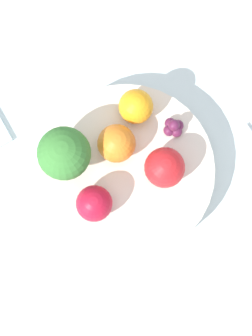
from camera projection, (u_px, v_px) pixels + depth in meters
ground_plane at (126, 177)px, 0.76m from camera, size 6.00×6.00×0.00m
table_surface at (126, 176)px, 0.75m from camera, size 1.20×1.20×0.02m
bowl at (126, 172)px, 0.72m from camera, size 0.22×0.22×0.04m
broccoli at (64, 154)px, 0.66m from camera, size 0.06×0.06×0.08m
apple_red at (165, 168)px, 0.67m from camera, size 0.05×0.05×0.05m
apple_green at (94, 203)px, 0.67m from camera, size 0.04×0.04×0.04m
orange_front at (136, 106)px, 0.69m from camera, size 0.04×0.04×0.04m
orange_back at (119, 143)px, 0.68m from camera, size 0.05×0.05×0.05m
grape_cluster at (174, 127)px, 0.70m from camera, size 0.03×0.03×0.03m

